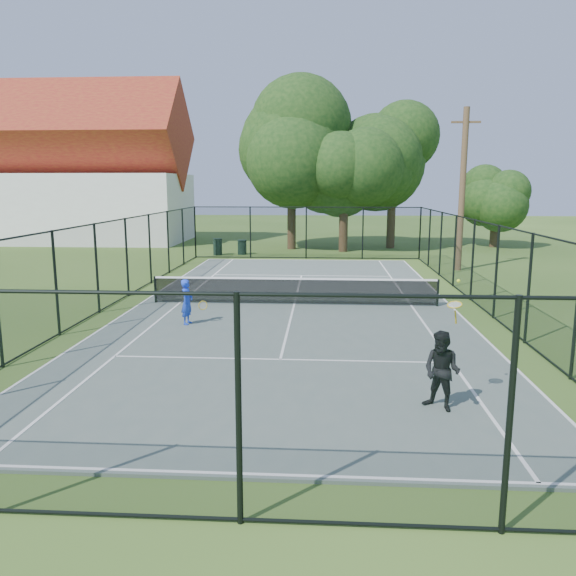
# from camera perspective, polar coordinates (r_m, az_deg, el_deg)

# --- Properties ---
(ground) EXTENTS (120.00, 120.00, 0.00)m
(ground) POSITION_cam_1_polar(r_m,az_deg,el_deg) (19.91, 0.64, -1.83)
(ground) COLOR #38571D
(tennis_court) EXTENTS (11.00, 24.00, 0.06)m
(tennis_court) POSITION_cam_1_polar(r_m,az_deg,el_deg) (19.90, 0.64, -1.75)
(tennis_court) COLOR #53625C
(tennis_court) RESTS_ON ground
(tennis_net) EXTENTS (10.08, 0.08, 0.95)m
(tennis_net) POSITION_cam_1_polar(r_m,az_deg,el_deg) (19.79, 0.65, -0.20)
(tennis_net) COLOR black
(tennis_net) RESTS_ON tennis_court
(fence) EXTENTS (13.10, 26.10, 3.00)m
(fence) POSITION_cam_1_polar(r_m,az_deg,el_deg) (19.64, 0.65, 2.45)
(fence) COLOR black
(fence) RESTS_ON ground
(tree_near_left) EXTENTS (7.98, 7.98, 10.40)m
(tree_near_left) POSITION_cam_1_polar(r_m,az_deg,el_deg) (37.44, 0.37, 13.77)
(tree_near_left) COLOR #332114
(tree_near_left) RESTS_ON ground
(tree_near_mid) EXTENTS (6.08, 6.08, 7.95)m
(tree_near_mid) POSITION_cam_1_polar(r_m,az_deg,el_deg) (36.06, 5.74, 11.45)
(tree_near_mid) COLOR #332114
(tree_near_mid) RESTS_ON ground
(tree_near_right) EXTENTS (6.49, 6.49, 8.96)m
(tree_near_right) POSITION_cam_1_polar(r_m,az_deg,el_deg) (38.64, 10.62, 12.45)
(tree_near_right) COLOR #332114
(tree_near_right) RESTS_ON ground
(tree_far_right) EXTENTS (3.89, 3.89, 5.15)m
(tree_far_right) POSITION_cam_1_polar(r_m,az_deg,el_deg) (41.15, 20.41, 8.34)
(tree_far_right) COLOR #332114
(tree_far_right) RESTS_ON ground
(building) EXTENTS (15.30, 8.15, 11.87)m
(building) POSITION_cam_1_polar(r_m,az_deg,el_deg) (45.18, -20.22, 10.71)
(building) COLOR silver
(building) RESTS_ON ground
(trash_bin_left) EXTENTS (0.58, 0.58, 1.01)m
(trash_bin_left) POSITION_cam_1_polar(r_m,az_deg,el_deg) (34.56, -7.16, 4.18)
(trash_bin_left) COLOR black
(trash_bin_left) RESTS_ON ground
(trash_bin_right) EXTENTS (0.58, 0.58, 0.89)m
(trash_bin_right) POSITION_cam_1_polar(r_m,az_deg,el_deg) (34.70, -4.69, 4.16)
(trash_bin_right) COLOR black
(trash_bin_right) RESTS_ON ground
(utility_pole) EXTENTS (1.40, 0.30, 7.91)m
(utility_pole) POSITION_cam_1_polar(r_m,az_deg,el_deg) (29.22, 17.29, 9.56)
(utility_pole) COLOR #4C3823
(utility_pole) RESTS_ON ground
(player_blue) EXTENTS (0.78, 0.54, 1.37)m
(player_blue) POSITION_cam_1_polar(r_m,az_deg,el_deg) (17.25, -10.20, -1.39)
(player_blue) COLOR blue
(player_blue) RESTS_ON tennis_court
(player_black) EXTENTS (0.93, 1.02, 2.41)m
(player_black) POSITION_cam_1_polar(r_m,az_deg,el_deg) (10.96, 15.37, -8.10)
(player_black) COLOR black
(player_black) RESTS_ON tennis_court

